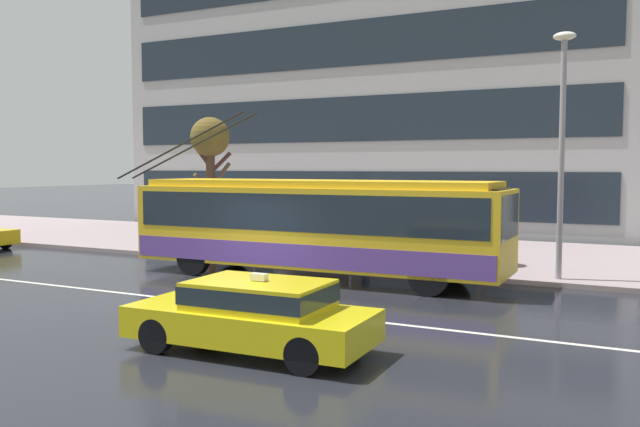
{
  "coord_description": "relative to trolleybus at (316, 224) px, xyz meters",
  "views": [
    {
      "loc": [
        9.77,
        -13.92,
        3.24
      ],
      "look_at": [
        0.84,
        3.7,
        1.84
      ],
      "focal_mm": 37.3,
      "sensor_mm": 36.0,
      "label": 1
    }
  ],
  "objects": [
    {
      "name": "bus_shelter",
      "position": [
        -1.74,
        3.22,
        0.42
      ],
      "size": [
        3.95,
        1.74,
        2.45
      ],
      "color": "gray",
      "rests_on": "sidewalk_slab"
    },
    {
      "name": "office_tower_corner_left",
      "position": [
        -4.82,
        18.41,
        9.33
      ],
      "size": [
        26.47,
        12.98,
        21.8
      ],
      "color": "#ACABAC",
      "rests_on": "ground_plane"
    },
    {
      "name": "street_tree_bare",
      "position": [
        -7.12,
        4.67,
        2.56
      ],
      "size": [
        1.7,
        1.76,
        5.06
      ],
      "color": "brown",
      "rests_on": "sidewalk_slab"
    },
    {
      "name": "pedestrian_walking_past",
      "position": [
        3.89,
        3.94,
        0.27
      ],
      "size": [
        1.35,
        1.35,
        2.07
      ],
      "color": "#544B50",
      "rests_on": "sidewalk_slab"
    },
    {
      "name": "street_lamp",
      "position": [
        6.4,
        2.23,
        2.54
      ],
      "size": [
        0.6,
        0.32,
        6.73
      ],
      "color": "gray",
      "rests_on": "sidewalk_slab"
    },
    {
      "name": "taxi_oncoming_near",
      "position": [
        2.55,
        -7.3,
        -0.87
      ],
      "size": [
        4.39,
        1.94,
        1.39
      ],
      "color": "yellow",
      "rests_on": "ground_plane"
    },
    {
      "name": "lane_centre_line",
      "position": [
        -1.03,
        -4.25,
        -1.57
      ],
      "size": [
        72.0,
        0.14,
        0.01
      ],
      "primitive_type": "cube",
      "color": "silver",
      "rests_on": "ground_plane"
    },
    {
      "name": "ground_plane",
      "position": [
        -1.03,
        -3.05,
        -1.57
      ],
      "size": [
        160.0,
        160.0,
        0.0
      ],
      "primitive_type": "plane",
      "color": "#22242B"
    },
    {
      "name": "pedestrian_waiting_by_pole",
      "position": [
        -1.85,
        4.11,
        0.23
      ],
      "size": [
        1.07,
        1.07,
        2.06
      ],
      "color": "black",
      "rests_on": "sidewalk_slab"
    },
    {
      "name": "sidewalk_slab",
      "position": [
        -1.03,
        6.6,
        -1.5
      ],
      "size": [
        80.0,
        10.0,
        0.14
      ],
      "primitive_type": "cube",
      "color": "gray",
      "rests_on": "ground_plane"
    },
    {
      "name": "pedestrian_at_shelter",
      "position": [
        0.18,
        3.07,
        0.18
      ],
      "size": [
        1.53,
        1.53,
        1.97
      ],
      "color": "navy",
      "rests_on": "sidewalk_slab"
    },
    {
      "name": "trolleybus",
      "position": [
        0.0,
        0.0,
        0.0
      ],
      "size": [
        12.66,
        2.62,
        4.88
      ],
      "color": "yellow",
      "rests_on": "ground_plane"
    },
    {
      "name": "pedestrian_approaching_curb",
      "position": [
        2.78,
        3.68,
        0.13
      ],
      "size": [
        1.2,
        1.2,
        1.93
      ],
      "color": "black",
      "rests_on": "sidewalk_slab"
    }
  ]
}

